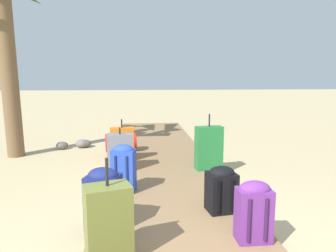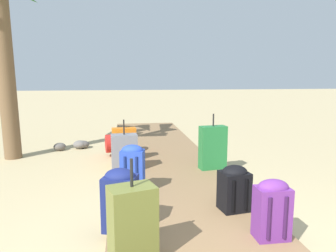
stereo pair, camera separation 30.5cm
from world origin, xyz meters
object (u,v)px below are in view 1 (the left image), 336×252
(backpack_black, at_px, (221,188))
(backpack_purple, at_px, (254,210))
(duffel_bag_red, at_px, (121,142))
(backpack_blue, at_px, (124,167))
(suitcase_green, at_px, (209,148))
(backpack_navy, at_px, (103,197))
(suitcase_grey, at_px, (120,152))
(suitcase_olive, at_px, (108,223))
(suitcase_orange, at_px, (122,144))

(backpack_black, bearing_deg, backpack_purple, -79.31)
(backpack_purple, height_order, duffel_bag_red, backpack_purple)
(backpack_blue, xyz_separation_m, suitcase_green, (1.27, 0.85, 0.02))
(backpack_navy, bearing_deg, backpack_purple, -14.91)
(duffel_bag_red, distance_m, suitcase_grey, 1.24)
(backpack_navy, height_order, backpack_blue, backpack_blue)
(backpack_black, distance_m, backpack_navy, 1.25)
(suitcase_olive, bearing_deg, backpack_blue, 88.06)
(backpack_navy, height_order, duffel_bag_red, backpack_navy)
(suitcase_orange, bearing_deg, backpack_purple, -65.68)
(backpack_black, relative_size, suitcase_grey, 0.75)
(backpack_black, height_order, backpack_purple, backpack_purple)
(suitcase_orange, distance_m, backpack_purple, 3.11)
(backpack_navy, xyz_separation_m, backpack_purple, (1.33, -0.36, -0.03))
(suitcase_orange, xyz_separation_m, suitcase_olive, (0.04, -3.01, 0.02))
(backpack_purple, xyz_separation_m, backpack_blue, (-1.19, 1.32, 0.03))
(suitcase_orange, bearing_deg, backpack_black, -62.19)
(backpack_black, xyz_separation_m, suitcase_green, (0.21, 1.53, 0.08))
(backpack_purple, bearing_deg, suitcase_green, 87.70)
(suitcase_olive, xyz_separation_m, backpack_purple, (1.24, 0.17, -0.02))
(suitcase_orange, xyz_separation_m, backpack_navy, (-0.05, -2.48, 0.03))
(suitcase_olive, bearing_deg, suitcase_orange, 90.78)
(backpack_blue, height_order, duffel_bag_red, backpack_blue)
(suitcase_orange, height_order, backpack_navy, suitcase_orange)
(suitcase_orange, height_order, backpack_purple, suitcase_orange)
(suitcase_orange, xyz_separation_m, backpack_blue, (0.09, -1.51, 0.03))
(suitcase_grey, distance_m, suitcase_green, 1.37)
(backpack_navy, relative_size, backpack_blue, 0.98)
(backpack_purple, bearing_deg, suitcase_olive, -172.00)
(duffel_bag_red, bearing_deg, suitcase_green, -43.07)
(suitcase_orange, distance_m, duffel_bag_red, 0.68)
(backpack_blue, bearing_deg, suitcase_grey, 95.59)
(backpack_navy, xyz_separation_m, suitcase_green, (1.42, 1.81, 0.03))
(suitcase_grey, xyz_separation_m, suitcase_green, (1.37, -0.10, 0.06))
(suitcase_olive, bearing_deg, backpack_navy, 100.27)
(suitcase_olive, height_order, backpack_blue, suitcase_olive)
(suitcase_orange, bearing_deg, suitcase_green, -25.96)
(suitcase_olive, xyz_separation_m, backpack_blue, (0.05, 1.49, 0.01))
(backpack_black, bearing_deg, suitcase_grey, 125.34)
(backpack_black, xyz_separation_m, suitcase_grey, (-1.16, 1.64, 0.02))
(backpack_black, height_order, backpack_blue, backpack_blue)
(backpack_black, height_order, suitcase_green, suitcase_green)
(backpack_black, xyz_separation_m, backpack_purple, (0.12, -0.63, 0.03))
(duffel_bag_red, relative_size, suitcase_grey, 0.94)
(backpack_blue, xyz_separation_m, duffel_bag_red, (-0.15, 2.18, -0.14))
(backpack_black, bearing_deg, suitcase_orange, 117.81)
(suitcase_orange, relative_size, duffel_bag_red, 1.15)
(suitcase_orange, distance_m, backpack_blue, 1.51)
(suitcase_orange, bearing_deg, duffel_bag_red, 95.10)
(suitcase_grey, bearing_deg, suitcase_olive, -89.01)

